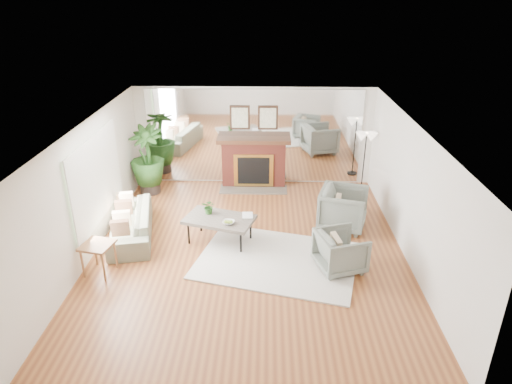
{
  "coord_description": "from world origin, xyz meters",
  "views": [
    {
      "loc": [
        0.33,
        -7.64,
        4.74
      ],
      "look_at": [
        0.12,
        0.6,
        1.0
      ],
      "focal_mm": 32.0,
      "sensor_mm": 36.0,
      "label": 1
    }
  ],
  "objects_px": {
    "floor_lamp": "(366,142)",
    "armchair_front": "(341,251)",
    "coffee_table": "(219,220)",
    "potted_ficus": "(147,158)",
    "side_table": "(98,249)",
    "fireplace": "(254,161)",
    "sofa": "(130,223)",
    "armchair_back": "(343,208)"
  },
  "relations": [
    {
      "from": "floor_lamp",
      "to": "armchair_front",
      "type": "bearing_deg",
      "value": -106.77
    },
    {
      "from": "armchair_front",
      "to": "floor_lamp",
      "type": "relative_size",
      "value": 0.52
    },
    {
      "from": "fireplace",
      "to": "coffee_table",
      "type": "relative_size",
      "value": 1.35
    },
    {
      "from": "side_table",
      "to": "coffee_table",
      "type": "bearing_deg",
      "value": 29.17
    },
    {
      "from": "sofa",
      "to": "potted_ficus",
      "type": "relative_size",
      "value": 1.19
    },
    {
      "from": "armchair_back",
      "to": "armchair_front",
      "type": "bearing_deg",
      "value": -173.45
    },
    {
      "from": "side_table",
      "to": "fireplace",
      "type": "bearing_deg",
      "value": 56.75
    },
    {
      "from": "coffee_table",
      "to": "potted_ficus",
      "type": "height_order",
      "value": "potted_ficus"
    },
    {
      "from": "armchair_back",
      "to": "armchair_front",
      "type": "distance_m",
      "value": 1.63
    },
    {
      "from": "sofa",
      "to": "floor_lamp",
      "type": "xyz_separation_m",
      "value": [
        5.14,
        2.27,
        1.04
      ]
    },
    {
      "from": "floor_lamp",
      "to": "coffee_table",
      "type": "bearing_deg",
      "value": -143.47
    },
    {
      "from": "fireplace",
      "to": "sofa",
      "type": "xyz_separation_m",
      "value": [
        -2.45,
        -2.73,
        -0.36
      ]
    },
    {
      "from": "fireplace",
      "to": "coffee_table",
      "type": "xyz_separation_m",
      "value": [
        -0.6,
        -2.9,
        -0.17
      ]
    },
    {
      "from": "side_table",
      "to": "potted_ficus",
      "type": "relative_size",
      "value": 0.36
    },
    {
      "from": "armchair_front",
      "to": "side_table",
      "type": "distance_m",
      "value": 4.34
    },
    {
      "from": "coffee_table",
      "to": "armchair_front",
      "type": "relative_size",
      "value": 1.86
    },
    {
      "from": "side_table",
      "to": "potted_ficus",
      "type": "bearing_deg",
      "value": 88.9
    },
    {
      "from": "coffee_table",
      "to": "floor_lamp",
      "type": "height_order",
      "value": "floor_lamp"
    },
    {
      "from": "armchair_back",
      "to": "sofa",
      "type": "bearing_deg",
      "value": 113.24
    },
    {
      "from": "armchair_front",
      "to": "floor_lamp",
      "type": "bearing_deg",
      "value": -34.68
    },
    {
      "from": "sofa",
      "to": "armchair_back",
      "type": "relative_size",
      "value": 2.14
    },
    {
      "from": "coffee_table",
      "to": "side_table",
      "type": "distance_m",
      "value": 2.35
    },
    {
      "from": "armchair_front",
      "to": "coffee_table",
      "type": "bearing_deg",
      "value": 50.26
    },
    {
      "from": "sofa",
      "to": "armchair_front",
      "type": "distance_m",
      "value": 4.27
    },
    {
      "from": "sofa",
      "to": "armchair_front",
      "type": "relative_size",
      "value": 2.53
    },
    {
      "from": "sofa",
      "to": "potted_ficus",
      "type": "bearing_deg",
      "value": 171.35
    },
    {
      "from": "side_table",
      "to": "armchair_front",
      "type": "bearing_deg",
      "value": 3.06
    },
    {
      "from": "armchair_back",
      "to": "floor_lamp",
      "type": "height_order",
      "value": "floor_lamp"
    },
    {
      "from": "fireplace",
      "to": "floor_lamp",
      "type": "relative_size",
      "value": 1.3
    },
    {
      "from": "sofa",
      "to": "armchair_back",
      "type": "height_order",
      "value": "armchair_back"
    },
    {
      "from": "coffee_table",
      "to": "potted_ficus",
      "type": "xyz_separation_m",
      "value": [
        -1.98,
        2.38,
        0.43
      ]
    },
    {
      "from": "side_table",
      "to": "potted_ficus",
      "type": "distance_m",
      "value": 3.55
    },
    {
      "from": "fireplace",
      "to": "sofa",
      "type": "height_order",
      "value": "fireplace"
    },
    {
      "from": "side_table",
      "to": "potted_ficus",
      "type": "xyz_separation_m",
      "value": [
        0.07,
        3.53,
        0.43
      ]
    },
    {
      "from": "sofa",
      "to": "armchair_front",
      "type": "bearing_deg",
      "value": 63.33
    },
    {
      "from": "fireplace",
      "to": "potted_ficus",
      "type": "height_order",
      "value": "fireplace"
    },
    {
      "from": "potted_ficus",
      "to": "armchair_back",
      "type": "bearing_deg",
      "value": -20.44
    },
    {
      "from": "armchair_back",
      "to": "potted_ficus",
      "type": "distance_m",
      "value": 4.87
    },
    {
      "from": "floor_lamp",
      "to": "side_table",
      "type": "bearing_deg",
      "value": -146.15
    },
    {
      "from": "fireplace",
      "to": "sofa",
      "type": "relative_size",
      "value": 0.99
    },
    {
      "from": "sofa",
      "to": "floor_lamp",
      "type": "distance_m",
      "value": 5.72
    },
    {
      "from": "sofa",
      "to": "side_table",
      "type": "xyz_separation_m",
      "value": [
        -0.2,
        -1.31,
        0.19
      ]
    }
  ]
}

